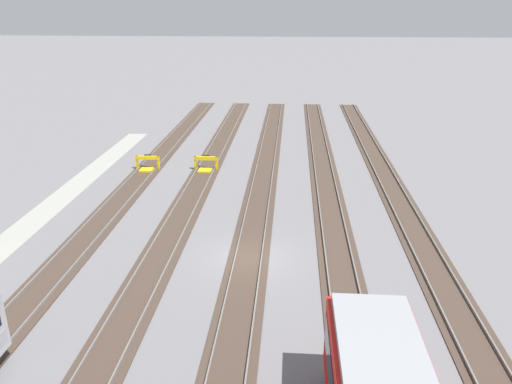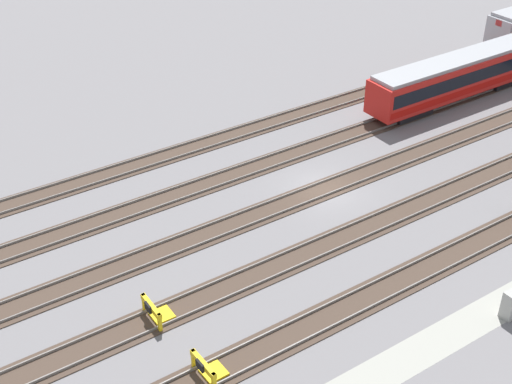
% 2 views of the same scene
% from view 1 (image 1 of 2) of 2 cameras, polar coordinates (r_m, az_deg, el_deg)
% --- Properties ---
extents(ground_plane, '(400.00, 400.00, 0.00)m').
position_cam_1_polar(ground_plane, '(27.55, -0.84, -7.55)').
color(ground_plane, slate).
extents(rail_track_nearest, '(90.00, 2.23, 0.21)m').
position_cam_1_polar(rail_track_nearest, '(29.94, -20.02, -6.38)').
color(rail_track_nearest, '#47382D').
rests_on(rail_track_nearest, ground).
extents(rail_track_near_inner, '(90.00, 2.23, 0.21)m').
position_cam_1_polar(rail_track_near_inner, '(28.33, -10.85, -7.00)').
color(rail_track_near_inner, '#47382D').
rests_on(rail_track_near_inner, ground).
extents(rail_track_middle, '(90.00, 2.24, 0.21)m').
position_cam_1_polar(rail_track_middle, '(27.53, -0.84, -7.47)').
color(rail_track_middle, '#47382D').
rests_on(rail_track_middle, ground).
extents(rail_track_far_inner, '(90.00, 2.23, 0.21)m').
position_cam_1_polar(rail_track_far_inner, '(27.58, 9.47, -7.71)').
color(rail_track_far_inner, '#47382D').
rests_on(rail_track_far_inner, ground).
extents(rail_track_farthest, '(90.00, 2.23, 0.21)m').
position_cam_1_polar(rail_track_farthest, '(28.49, 19.42, -7.72)').
color(rail_track_farthest, '#47382D').
rests_on(rail_track_farthest, ground).
extents(bumper_stop_nearest_track, '(1.36, 2.01, 1.22)m').
position_cam_1_polar(bumper_stop_nearest_track, '(42.67, -12.34, 3.13)').
color(bumper_stop_nearest_track, gold).
rests_on(bumper_stop_nearest_track, ground).
extents(bumper_stop_near_inner_track, '(1.35, 2.00, 1.22)m').
position_cam_1_polar(bumper_stop_near_inner_track, '(41.75, -5.79, 3.12)').
color(bumper_stop_near_inner_track, gold).
rests_on(bumper_stop_near_inner_track, ground).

